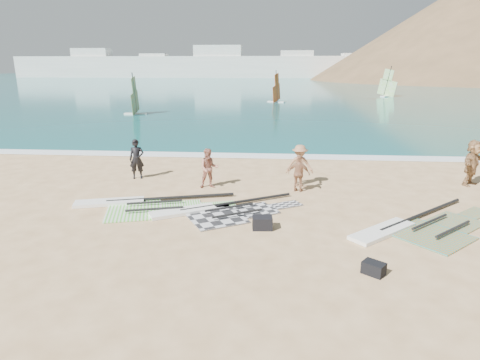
# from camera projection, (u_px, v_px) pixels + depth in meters

# --- Properties ---
(ground) EXTENTS (300.00, 300.00, 0.00)m
(ground) POSITION_uv_depth(u_px,v_px,m) (235.00, 256.00, 10.89)
(ground) COLOR #DCB580
(ground) RESTS_ON ground
(sea) EXTENTS (300.00, 240.00, 0.06)m
(sea) POSITION_uv_depth(u_px,v_px,m) (269.00, 80.00, 137.32)
(sea) COLOR #0D6059
(sea) RESTS_ON ground
(surf_line) EXTENTS (300.00, 1.20, 0.04)m
(surf_line) POSITION_uv_depth(u_px,v_px,m) (254.00, 156.00, 22.68)
(surf_line) COLOR white
(surf_line) RESTS_ON ground
(far_town) EXTENTS (160.00, 8.00, 12.00)m
(far_town) POSITION_uv_depth(u_px,v_px,m) (229.00, 66.00, 154.49)
(far_town) COLOR white
(far_town) RESTS_ON ground
(rig_grey) EXTENTS (5.43, 3.79, 0.20)m
(rig_grey) POSITION_uv_depth(u_px,v_px,m) (217.00, 211.00, 14.07)
(rig_grey) COLOR #262629
(rig_grey) RESTS_ON ground
(rig_green) EXTENTS (6.07, 3.22, 0.20)m
(rig_green) POSITION_uv_depth(u_px,v_px,m) (142.00, 205.00, 14.70)
(rig_green) COLOR #54CE31
(rig_green) RESTS_ON ground
(rig_orange) EXTENTS (5.53, 4.71, 0.20)m
(rig_orange) POSITION_uv_depth(u_px,v_px,m) (419.00, 227.00, 12.68)
(rig_orange) COLOR orange
(rig_orange) RESTS_ON ground
(gear_bag_near) EXTENTS (0.66, 0.50, 0.40)m
(gear_bag_near) POSITION_uv_depth(u_px,v_px,m) (262.00, 223.00, 12.66)
(gear_bag_near) COLOR black
(gear_bag_near) RESTS_ON ground
(gear_bag_far) EXTENTS (0.64, 0.61, 0.31)m
(gear_bag_far) POSITION_uv_depth(u_px,v_px,m) (374.00, 268.00, 9.93)
(gear_bag_far) COLOR black
(gear_bag_far) RESTS_ON ground
(person_wetsuit) EXTENTS (0.74, 0.57, 1.80)m
(person_wetsuit) POSITION_uv_depth(u_px,v_px,m) (137.00, 159.00, 18.09)
(person_wetsuit) COLOR black
(person_wetsuit) RESTS_ON ground
(beachgoer_left) EXTENTS (0.94, 0.81, 1.68)m
(beachgoer_left) POSITION_uv_depth(u_px,v_px,m) (209.00, 168.00, 16.72)
(beachgoer_left) COLOR #AE6D5A
(beachgoer_left) RESTS_ON ground
(beachgoer_mid) EXTENTS (1.19, 0.73, 1.78)m
(beachgoer_mid) POSITION_uv_depth(u_px,v_px,m) (300.00, 166.00, 16.98)
(beachgoer_mid) COLOR #9F6F4D
(beachgoer_mid) RESTS_ON ground
(beachgoer_back) EXTENTS (0.96, 0.62, 1.53)m
(beachgoer_back) POSITION_uv_depth(u_px,v_px,m) (299.00, 173.00, 16.25)
(beachgoer_back) COLOR #A36E4D
(beachgoer_back) RESTS_ON ground
(beachgoer_right) EXTENTS (1.76, 1.63, 1.97)m
(beachgoer_right) POSITION_uv_depth(u_px,v_px,m) (472.00, 163.00, 17.07)
(beachgoer_right) COLOR #9E744A
(beachgoer_right) RESTS_ON ground
(windsurfer_left) EXTENTS (2.37, 2.87, 4.27)m
(windsurfer_left) POSITION_uv_depth(u_px,v_px,m) (135.00, 102.00, 41.21)
(windsurfer_left) COLOR white
(windsurfer_left) RESTS_ON ground
(windsurfer_centre) EXTENTS (2.45, 2.72, 4.32)m
(windsurfer_centre) POSITION_uv_depth(u_px,v_px,m) (276.00, 93.00, 54.50)
(windsurfer_centre) COLOR white
(windsurfer_centre) RESTS_ON ground
(windsurfer_right) EXTENTS (2.49, 2.51, 4.84)m
(windsurfer_right) POSITION_uv_depth(u_px,v_px,m) (387.00, 88.00, 64.03)
(windsurfer_right) COLOR white
(windsurfer_right) RESTS_ON ground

